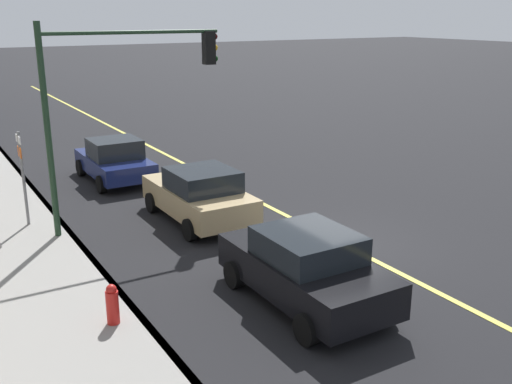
# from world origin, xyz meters

# --- Properties ---
(ground) EXTENTS (200.00, 200.00, 0.00)m
(ground) POSITION_xyz_m (0.00, 0.00, 0.00)
(ground) COLOR black
(sidewalk_slab) EXTENTS (80.00, 3.91, 0.15)m
(sidewalk_slab) POSITION_xyz_m (0.00, 7.79, 0.07)
(sidewalk_slab) COLOR gray
(sidewalk_slab) RESTS_ON ground
(curb_edge) EXTENTS (80.00, 0.16, 0.15)m
(curb_edge) POSITION_xyz_m (0.00, 5.91, 0.07)
(curb_edge) COLOR slate
(curb_edge) RESTS_ON ground
(lane_stripe_center) EXTENTS (80.00, 0.16, 0.01)m
(lane_stripe_center) POSITION_xyz_m (0.00, 0.00, 0.01)
(lane_stripe_center) COLOR #D8CC4C
(lane_stripe_center) RESTS_ON ground
(car_navy) EXTENTS (3.87, 1.97, 1.53)m
(car_navy) POSITION_xyz_m (8.88, 3.10, 0.75)
(car_navy) COLOR navy
(car_navy) RESTS_ON ground
(car_black) EXTENTS (4.09, 2.03, 1.57)m
(car_black) POSITION_xyz_m (-2.16, 2.70, 0.79)
(car_black) COLOR black
(car_black) RESTS_ON ground
(car_tan) EXTENTS (4.10, 2.02, 1.57)m
(car_tan) POSITION_xyz_m (3.52, 2.36, 0.78)
(car_tan) COLOR tan
(car_tan) RESTS_ON ground
(traffic_light_mast) EXTENTS (0.28, 4.86, 5.55)m
(traffic_light_mast) POSITION_xyz_m (4.01, 4.34, 3.86)
(traffic_light_mast) COLOR #1E3823
(traffic_light_mast) RESTS_ON ground
(street_sign_post) EXTENTS (0.60, 0.08, 2.74)m
(street_sign_post) POSITION_xyz_m (5.28, 6.74, 1.62)
(street_sign_post) COLOR slate
(street_sign_post) RESTS_ON ground
(fire_hydrant) EXTENTS (0.24, 0.24, 0.94)m
(fire_hydrant) POSITION_xyz_m (-1.23, 6.43, 0.47)
(fire_hydrant) COLOR red
(fire_hydrant) RESTS_ON ground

